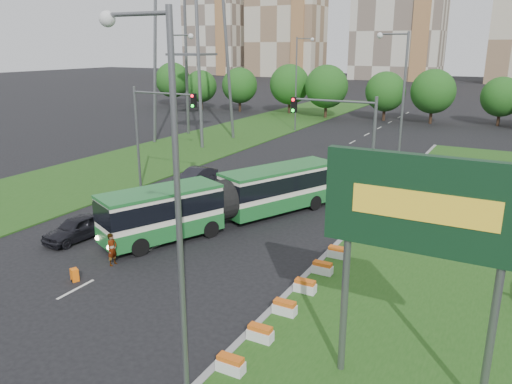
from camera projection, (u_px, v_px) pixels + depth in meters
The scene contains 18 objects.
ground at pixel (201, 256), 27.13m from camera, with size 360.00×360.00×0.00m, color black.
grass_median at pixel (474, 248), 27.96m from camera, with size 14.00×60.00×0.15m, color #204D16.
median_kerb at pixel (354, 227), 31.11m from camera, with size 0.30×60.00×0.18m, color gray.
left_verge at pixel (194, 146), 56.41m from camera, with size 12.00×110.00×0.10m, color #204D16.
lane_markings at pixel (298, 171), 45.39m from camera, with size 0.20×100.00×0.01m, color silver, non-canonical shape.
flower_planters at pixel (295, 296), 21.85m from camera, with size 1.10×11.50×0.60m, color silver, non-canonical shape.
billboard at pixel (423, 216), 14.75m from camera, with size 6.00×0.37×8.00m.
traffic_mast_median at pixel (349, 137), 31.89m from camera, with size 5.76×0.32×8.00m.
traffic_mast_left at pixel (153, 123), 37.93m from camera, with size 5.76×0.32×8.00m.
street_lamps at pixel (243, 119), 35.24m from camera, with size 36.00×60.00×12.00m, color slate, non-canonical shape.
tree_line at pixel (490, 95), 67.78m from camera, with size 120.00×8.00×9.00m, color #154E14, non-canonical shape.
apartment_tower_west at pixel (286, 7), 176.56m from camera, with size 26.00×15.00×48.00m, color beige.
midrise_west at pixel (215, 26), 191.88m from camera, with size 22.00×14.00×36.00m, color beige.
articulated_bus at pixel (227, 198), 31.72m from camera, with size 2.59×16.61×2.73m.
car_left_near at pixel (77, 228), 29.29m from camera, with size 1.68×4.16×1.42m, color black.
car_left_far at pixel (195, 177), 40.61m from camera, with size 1.50×4.31×1.42m, color black.
pedestrian at pixel (112, 249), 25.80m from camera, with size 0.63×0.42×1.74m, color gray.
shopping_trolley at pixel (75, 275), 24.17m from camera, with size 0.37×0.39×0.63m.
Camera 1 is at (14.49, -20.63, 11.02)m, focal length 35.00 mm.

